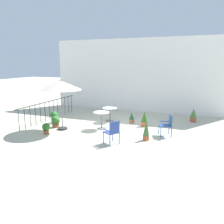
# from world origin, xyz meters

# --- Properties ---
(ground_plane) EXTENTS (60.00, 60.00, 0.00)m
(ground_plane) POSITION_xyz_m (0.00, 0.00, 0.00)
(ground_plane) COLOR beige
(villa_facade) EXTENTS (10.67, 0.30, 4.40)m
(villa_facade) POSITION_xyz_m (0.00, 3.99, 2.20)
(villa_facade) COLOR white
(villa_facade) RESTS_ON ground
(terrace_railing) EXTENTS (0.03, 4.78, 1.01)m
(terrace_railing) POSITION_xyz_m (-3.55, -0.00, 0.68)
(terrace_railing) COLOR black
(terrace_railing) RESTS_ON ground
(patio_umbrella_0) EXTENTS (1.82, 1.82, 2.27)m
(patio_umbrella_0) POSITION_xyz_m (-1.97, -1.23, 1.98)
(patio_umbrella_0) COLOR #2D2D2D
(patio_umbrella_0) RESTS_ON ground
(cafe_table_0) EXTENTS (0.73, 0.73, 0.78)m
(cafe_table_0) POSITION_xyz_m (-0.36, -0.49, 0.54)
(cafe_table_0) COLOR white
(cafe_table_0) RESTS_ON ground
(cafe_table_1) EXTENTS (0.74, 0.74, 0.72)m
(cafe_table_1) POSITION_xyz_m (-0.49, 0.86, 0.50)
(cafe_table_1) COLOR white
(cafe_table_1) RESTS_ON ground
(patio_chair_0) EXTENTS (0.59, 0.60, 0.89)m
(patio_chair_0) POSITION_xyz_m (2.58, -0.46, 0.51)
(patio_chair_0) COLOR #2C4D8F
(patio_chair_0) RESTS_ON ground
(patio_chair_1) EXTENTS (0.64, 0.64, 0.89)m
(patio_chair_1) POSITION_xyz_m (0.84, -2.22, 0.51)
(patio_chair_1) COLOR #2D4596
(patio_chair_1) RESTS_ON ground
(potted_plant_0) EXTENTS (0.33, 0.33, 0.46)m
(potted_plant_0) POSITION_xyz_m (-2.25, -2.05, 0.26)
(potted_plant_0) COLOR brown
(potted_plant_0) RESTS_ON ground
(potted_plant_1) EXTENTS (0.40, 0.40, 0.59)m
(potted_plant_1) POSITION_xyz_m (-3.00, -0.39, 0.33)
(potted_plant_1) COLOR #AF513C
(potted_plant_1) RESTS_ON ground
(potted_plant_2) EXTENTS (0.25, 0.25, 0.84)m
(potted_plant_2) POSITION_xyz_m (1.90, -1.31, 0.42)
(potted_plant_2) COLOR #BF5730
(potted_plant_2) RESTS_ON ground
(potted_plant_3) EXTENTS (0.24, 0.24, 0.56)m
(potted_plant_3) POSITION_xyz_m (0.65, 0.93, 0.28)
(potted_plant_3) COLOR #B65E3E
(potted_plant_3) RESTS_ON ground
(potted_plant_4) EXTENTS (0.33, 0.33, 0.70)m
(potted_plant_4) POSITION_xyz_m (1.37, 0.62, 0.34)
(potted_plant_4) COLOR #AE5A37
(potted_plant_4) RESTS_ON ground
(potted_plant_5) EXTENTS (0.40, 0.40, 0.53)m
(potted_plant_5) POSITION_xyz_m (-2.47, -1.03, 0.28)
(potted_plant_5) COLOR brown
(potted_plant_5) RESTS_ON ground
(potted_plant_6) EXTENTS (0.33, 0.33, 0.68)m
(potted_plant_6) POSITION_xyz_m (3.51, 2.37, 0.34)
(potted_plant_6) COLOR #AA543A
(potted_plant_6) RESTS_ON ground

